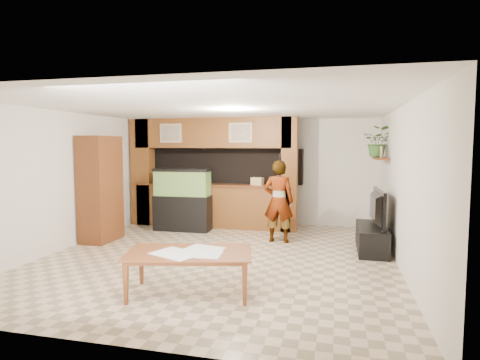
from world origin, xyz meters
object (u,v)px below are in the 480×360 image
(television, at_px, (372,208))
(aquarium, at_px, (183,200))
(pantry_cabinet, at_px, (100,189))
(dining_table, at_px, (189,274))
(person, at_px, (279,201))

(television, bearing_deg, aquarium, 75.07)
(pantry_cabinet, xyz_separation_m, television, (5.35, 0.48, -0.27))
(television, bearing_deg, dining_table, 136.06)
(person, bearing_deg, television, 173.95)
(aquarium, distance_m, person, 2.39)
(dining_table, bearing_deg, pantry_cabinet, 126.63)
(television, bearing_deg, person, 78.48)
(pantry_cabinet, height_order, dining_table, pantry_cabinet)
(aquarium, xyz_separation_m, person, (2.31, -0.60, 0.14))
(person, bearing_deg, dining_table, 79.59)
(pantry_cabinet, relative_size, television, 1.80)
(television, relative_size, dining_table, 0.73)
(pantry_cabinet, distance_m, aquarium, 1.88)
(person, height_order, dining_table, person)
(aquarium, xyz_separation_m, television, (4.10, -0.87, 0.11))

